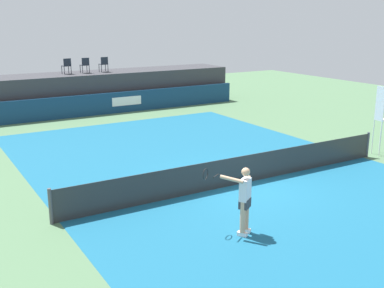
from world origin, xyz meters
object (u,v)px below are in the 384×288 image
object	(u,v)px
spectator_chair_center	(104,64)
tennis_player	(244,199)
net_post_near	(50,206)
net_post_far	(368,145)
spectator_chair_left	(85,65)
spectator_chair_far_left	(67,65)
umpire_chair	(381,116)

from	to	relation	value
spectator_chair_center	tennis_player	xyz separation A→B (m)	(-3.28, -18.25, -1.73)
spectator_chair_center	net_post_near	size ratio (longest dim) A/B	0.89
net_post_near	net_post_far	xyz separation A→B (m)	(12.40, 0.00, 0.00)
spectator_chair_left	tennis_player	bearing A→B (deg)	-96.67
spectator_chair_far_left	spectator_chair_left	bearing A→B (deg)	-4.36
umpire_chair	tennis_player	bearing A→B (deg)	-160.95
spectator_chair_left	tennis_player	size ratio (longest dim) A/B	0.50
net_post_far	spectator_chair_far_left	bearing A→B (deg)	115.57
spectator_chair_center	tennis_player	size ratio (longest dim) A/B	0.50
spectator_chair_far_left	spectator_chair_center	bearing A→B (deg)	-2.50
spectator_chair_left	net_post_far	xyz separation A→B (m)	(6.25, -15.16, -2.19)
spectator_chair_far_left	net_post_near	size ratio (longest dim) A/B	0.89
spectator_chair_left	net_post_far	bearing A→B (deg)	-67.62
umpire_chair	net_post_near	world-z (taller)	umpire_chair
tennis_player	spectator_chair_far_left	bearing A→B (deg)	86.61
spectator_chair_far_left	net_post_far	size ratio (longest dim) A/B	0.89
spectator_chair_left	umpire_chair	world-z (taller)	spectator_chair_left
spectator_chair_far_left	spectator_chair_left	size ratio (longest dim) A/B	1.00
umpire_chair	spectator_chair_far_left	bearing A→B (deg)	117.48
spectator_chair_center	net_post_near	xyz separation A→B (m)	(-7.30, -15.15, -2.19)
spectator_chair_left	net_post_near	xyz separation A→B (m)	(-6.15, -15.16, -2.19)
tennis_player	spectator_chair_center	bearing A→B (deg)	79.81
spectator_chair_center	tennis_player	bearing A→B (deg)	-100.19
spectator_chair_far_left	net_post_near	world-z (taller)	spectator_chair_far_left
net_post_far	spectator_chair_left	bearing A→B (deg)	112.38
net_post_far	spectator_chair_center	bearing A→B (deg)	108.61
spectator_chair_left	spectator_chair_center	xyz separation A→B (m)	(1.14, -0.02, 0.00)
spectator_chair_far_left	spectator_chair_center	world-z (taller)	same
spectator_chair_left	umpire_chair	size ratio (longest dim) A/B	0.32
spectator_chair_far_left	tennis_player	distance (m)	18.46
spectator_chair_far_left	tennis_player	world-z (taller)	spectator_chair_far_left
spectator_chair_far_left	spectator_chair_left	distance (m)	1.05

